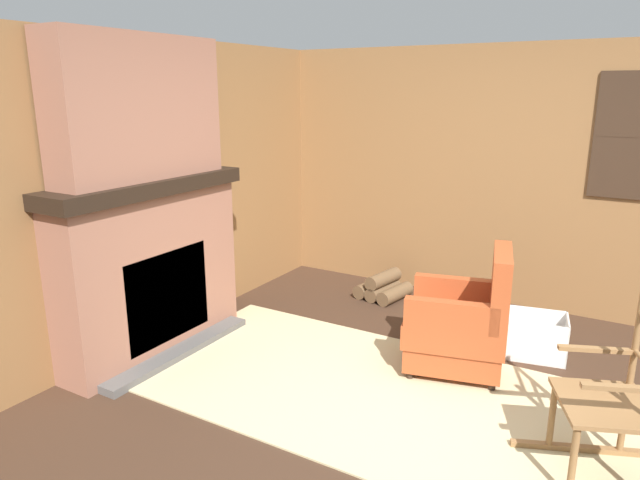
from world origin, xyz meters
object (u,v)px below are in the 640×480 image
at_px(rocking_chair, 613,409).
at_px(armchair, 461,326).
at_px(laundry_basket, 531,335).
at_px(oil_lamp_vase, 84,172).
at_px(storage_case, 175,164).
at_px(decorative_plate_on_mantel, 148,162).
at_px(firewood_stack, 383,288).

bearing_deg(rocking_chair, armchair, -60.02).
bearing_deg(rocking_chair, laundry_basket, -86.94).
height_order(oil_lamp_vase, storage_case, oil_lamp_vase).
bearing_deg(laundry_basket, decorative_plate_on_mantel, -153.85).
bearing_deg(firewood_stack, storage_case, -124.54).
relative_size(oil_lamp_vase, decorative_plate_on_mantel, 1.34).
xyz_separation_m(armchair, laundry_basket, (0.40, 0.52, -0.18)).
bearing_deg(rocking_chair, storage_case, -27.37).
height_order(rocking_chair, storage_case, storage_case).
relative_size(laundry_basket, oil_lamp_vase, 1.87).
height_order(rocking_chair, oil_lamp_vase, oil_lamp_vase).
height_order(armchair, oil_lamp_vase, oil_lamp_vase).
relative_size(armchair, decorative_plate_on_mantel, 4.10).
height_order(storage_case, decorative_plate_on_mantel, decorative_plate_on_mantel).
height_order(armchair, rocking_chair, rocking_chair).
relative_size(rocking_chair, oil_lamp_vase, 3.92).
bearing_deg(rocking_chair, firewood_stack, -63.91).
relative_size(armchair, storage_case, 4.06).
height_order(firewood_stack, laundry_basket, laundry_basket).
bearing_deg(armchair, decorative_plate_on_mantel, 5.40).
bearing_deg(oil_lamp_vase, decorative_plate_on_mantel, 92.00).
distance_m(armchair, storage_case, 2.51).
bearing_deg(laundry_basket, armchair, -127.36).
height_order(rocking_chair, decorative_plate_on_mantel, decorative_plate_on_mantel).
xyz_separation_m(firewood_stack, storage_case, (-1.10, -1.60, 1.33)).
xyz_separation_m(armchair, storage_case, (-2.21, -0.51, 1.08)).
distance_m(oil_lamp_vase, decorative_plate_on_mantel, 0.57).
height_order(armchair, laundry_basket, armchair).
xyz_separation_m(laundry_basket, storage_case, (-2.61, -1.04, 1.26)).
bearing_deg(storage_case, oil_lamp_vase, -90.01).
relative_size(storage_case, decorative_plate_on_mantel, 1.01).
bearing_deg(armchair, storage_case, -0.53).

